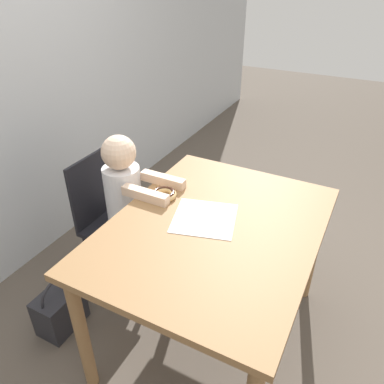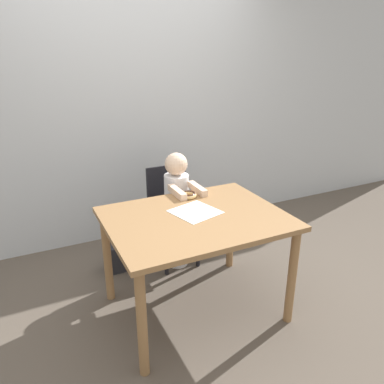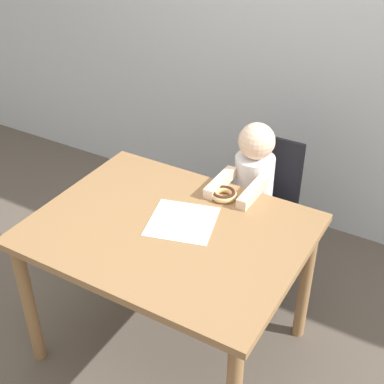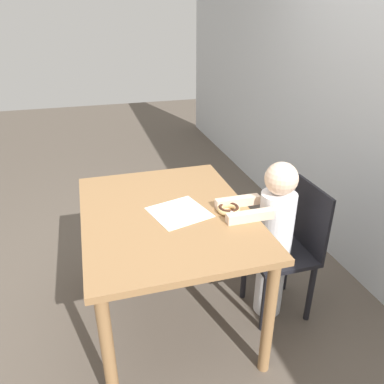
% 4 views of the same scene
% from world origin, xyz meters
% --- Properties ---
extents(ground_plane, '(12.00, 12.00, 0.00)m').
position_xyz_m(ground_plane, '(0.00, 0.00, 0.00)').
color(ground_plane, brown).
extents(wall_back, '(8.00, 0.05, 2.50)m').
position_xyz_m(wall_back, '(0.00, 1.40, 1.25)').
color(wall_back, silver).
rests_on(wall_back, ground_plane).
extents(dining_table, '(1.18, 0.91, 0.75)m').
position_xyz_m(dining_table, '(0.00, 0.00, 0.65)').
color(dining_table, olive).
rests_on(dining_table, ground_plane).
extents(chair, '(0.36, 0.37, 0.85)m').
position_xyz_m(chair, '(0.13, 0.72, 0.44)').
color(chair, black).
rests_on(chair, ground_plane).
extents(child_figure, '(0.22, 0.44, 1.02)m').
position_xyz_m(child_figure, '(0.13, 0.61, 0.54)').
color(child_figure, white).
rests_on(child_figure, ground_plane).
extents(donut, '(0.13, 0.13, 0.04)m').
position_xyz_m(donut, '(0.10, 0.33, 0.77)').
color(donut, '#DBB270').
rests_on(donut, dining_table).
extents(napkin, '(0.35, 0.35, 0.00)m').
position_xyz_m(napkin, '(0.03, 0.07, 0.75)').
color(napkin, white).
rests_on(napkin, dining_table).
extents(handbag, '(0.26, 0.17, 0.34)m').
position_xyz_m(handbag, '(-0.34, 0.77, 0.13)').
color(handbag, '#232328').
rests_on(handbag, ground_plane).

